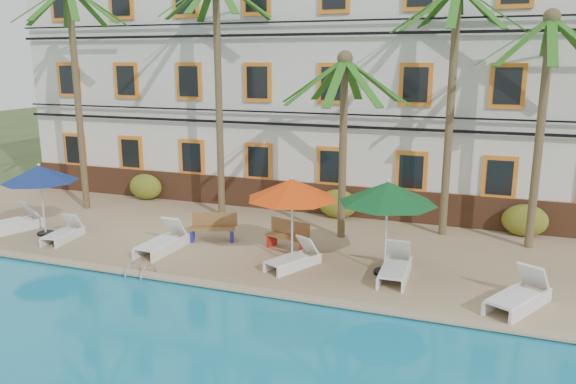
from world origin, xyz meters
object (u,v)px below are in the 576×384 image
at_px(palm_a, 75,67).
at_px(umbrella_blue, 40,174).
at_px(lounger_d, 294,258).
at_px(lounger_f, 519,295).
at_px(palm_e, 544,98).
at_px(lounger_e, 395,267).
at_px(lounger_b, 64,232).
at_px(bench_left, 212,227).
at_px(palm_b, 218,65).
at_px(palm_d, 453,76).
at_px(lounger_a, 12,222).
at_px(palm_c, 344,118).
at_px(bench_right, 289,235).
at_px(umbrella_red, 292,189).
at_px(lounger_c, 163,241).
at_px(umbrella_green, 388,193).
at_px(pool_ladder, 141,276).

distance_m(palm_a, umbrella_blue, 4.95).
xyz_separation_m(lounger_d, lounger_f, (6.01, -0.70, 0.05)).
height_order(palm_e, lounger_e, palm_e).
bearing_deg(lounger_b, bench_left, 19.49).
relative_size(palm_b, lounger_d, 4.79).
distance_m(palm_d, umbrella_blue, 14.01).
bearing_deg(lounger_a, lounger_b, -4.33).
distance_m(palm_d, lounger_b, 13.75).
xyz_separation_m(palm_b, lounger_a, (-5.94, -4.40, -5.35)).
bearing_deg(palm_c, lounger_a, -163.13).
distance_m(palm_c, bench_right, 4.19).
bearing_deg(lounger_e, palm_e, 48.61).
bearing_deg(umbrella_red, lounger_c, -176.21).
bearing_deg(bench_right, lounger_f, -17.53).
bearing_deg(lounger_a, bench_left, 11.79).
height_order(umbrella_green, bench_left, umbrella_green).
bearing_deg(bench_left, umbrella_blue, -166.34).
xyz_separation_m(bench_left, pool_ladder, (-0.39, -3.54, -0.47)).
xyz_separation_m(palm_e, lounger_c, (-10.80, -4.34, -4.41)).
bearing_deg(umbrella_green, bench_right, 162.52).
height_order(palm_b, umbrella_green, palm_b).
bearing_deg(umbrella_red, lounger_f, -8.42).
xyz_separation_m(palm_b, palm_e, (10.95, -0.07, -0.94)).
xyz_separation_m(lounger_b, pool_ladder, (4.29, -1.89, -0.26)).
bearing_deg(lounger_c, palm_d, 30.60).
xyz_separation_m(umbrella_red, lounger_a, (-10.29, -0.27, -1.93)).
distance_m(palm_b, palm_d, 8.25).
bearing_deg(umbrella_green, palm_e, 44.75).
bearing_deg(bench_left, lounger_f, -12.71).
distance_m(palm_b, palm_e, 10.99).
distance_m(palm_e, lounger_f, 6.66).
relative_size(palm_b, lounger_a, 4.08).
xyz_separation_m(lounger_a, lounger_d, (10.42, 0.06, -0.05)).
relative_size(lounger_e, lounger_f, 0.93).
relative_size(lounger_b, lounger_e, 0.86).
distance_m(lounger_a, lounger_f, 16.45).
height_order(lounger_c, lounger_f, lounger_f).
bearing_deg(palm_c, umbrella_green, -54.95).
height_order(lounger_a, lounger_c, lounger_a).
distance_m(palm_a, palm_b, 5.70).
relative_size(umbrella_blue, lounger_f, 1.14).
bearing_deg(umbrella_red, palm_c, 77.59).
xyz_separation_m(lounger_a, lounger_b, (2.39, -0.18, -0.06)).
height_order(umbrella_red, lounger_a, umbrella_red).
relative_size(palm_d, palm_e, 1.14).
bearing_deg(pool_ladder, umbrella_red, 32.85).
bearing_deg(lounger_f, umbrella_red, 171.58).
distance_m(lounger_c, bench_right, 3.97).
height_order(lounger_a, lounger_b, lounger_a).
height_order(lounger_f, pool_ladder, lounger_f).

